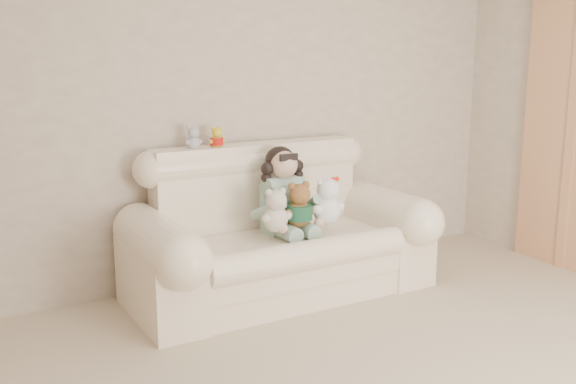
% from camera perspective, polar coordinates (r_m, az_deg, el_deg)
% --- Properties ---
extents(wall_back, '(4.50, 0.00, 4.50)m').
position_cam_1_polar(wall_back, '(4.84, -3.45, 7.71)').
color(wall_back, beige).
rests_on(wall_back, ground).
extents(sofa, '(2.10, 0.95, 1.03)m').
position_cam_1_polar(sofa, '(4.52, -0.63, -2.68)').
color(sofa, '#FFE6CD').
rests_on(sofa, floor).
extents(door_panel, '(0.06, 0.90, 2.10)m').
position_cam_1_polar(door_panel, '(5.46, 23.68, 4.57)').
color(door_panel, tan).
rests_on(door_panel, floor).
extents(seated_child, '(0.43, 0.50, 0.62)m').
position_cam_1_polar(seated_child, '(4.57, -0.42, 0.24)').
color(seated_child, '#337B5A').
rests_on(seated_child, sofa).
extents(brown_teddy, '(0.26, 0.21, 0.37)m').
position_cam_1_polar(brown_teddy, '(4.42, 0.96, -0.75)').
color(brown_teddy, brown).
rests_on(brown_teddy, sofa).
extents(white_cat, '(0.27, 0.22, 0.39)m').
position_cam_1_polar(white_cat, '(4.51, 3.43, -0.36)').
color(white_cat, white).
rests_on(white_cat, sofa).
extents(cream_teddy, '(0.22, 0.17, 0.35)m').
position_cam_1_polar(cream_teddy, '(4.31, -1.09, -1.24)').
color(cream_teddy, beige).
rests_on(cream_teddy, sofa).
extents(yellow_mini_bear, '(0.12, 0.09, 0.18)m').
position_cam_1_polar(yellow_mini_bear, '(4.57, -6.26, 4.91)').
color(yellow_mini_bear, gold).
rests_on(yellow_mini_bear, sofa).
extents(grey_mini_plush, '(0.15, 0.12, 0.20)m').
position_cam_1_polar(grey_mini_plush, '(4.52, -8.29, 4.87)').
color(grey_mini_plush, silver).
rests_on(grey_mini_plush, sofa).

